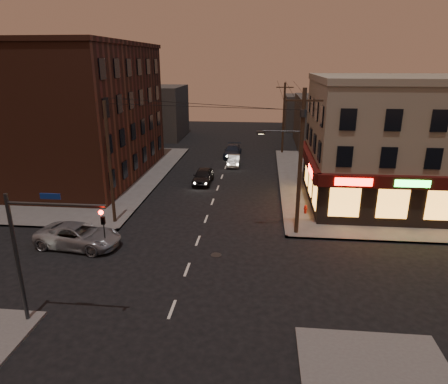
# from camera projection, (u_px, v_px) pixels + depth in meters

# --- Properties ---
(ground) EXTENTS (120.00, 120.00, 0.00)m
(ground) POSITION_uv_depth(u_px,v_px,m) (187.00, 270.00, 23.64)
(ground) COLOR black
(ground) RESTS_ON ground
(sidewalk_ne) EXTENTS (24.00, 28.00, 0.15)m
(sidewalk_ne) POSITION_uv_depth(u_px,v_px,m) (400.00, 184.00, 39.88)
(sidewalk_ne) COLOR #514F4C
(sidewalk_ne) RESTS_ON ground
(sidewalk_nw) EXTENTS (24.00, 28.00, 0.15)m
(sidewalk_nw) POSITION_uv_depth(u_px,v_px,m) (56.00, 174.00, 43.27)
(sidewalk_nw) COLOR #514F4C
(sidewalk_nw) RESTS_ON ground
(pizza_building) EXTENTS (15.85, 12.85, 10.50)m
(pizza_building) POSITION_uv_depth(u_px,v_px,m) (404.00, 142.00, 33.15)
(pizza_building) COLOR gray
(pizza_building) RESTS_ON sidewalk_ne
(brick_apartment) EXTENTS (12.00, 20.00, 13.00)m
(brick_apartment) POSITION_uv_depth(u_px,v_px,m) (80.00, 113.00, 40.88)
(brick_apartment) COLOR #4E2619
(brick_apartment) RESTS_ON sidewalk_nw
(bg_building_ne_a) EXTENTS (10.00, 12.00, 7.00)m
(bg_building_ne_a) POSITION_uv_depth(u_px,v_px,m) (332.00, 121.00, 57.13)
(bg_building_ne_a) COLOR #3F3D3A
(bg_building_ne_a) RESTS_ON ground
(bg_building_nw) EXTENTS (9.00, 10.00, 8.00)m
(bg_building_nw) POSITION_uv_depth(u_px,v_px,m) (155.00, 112.00, 63.30)
(bg_building_nw) COLOR #3F3D3A
(bg_building_nw) RESTS_ON ground
(bg_building_ne_b) EXTENTS (8.00, 8.00, 6.00)m
(bg_building_ne_b) POSITION_uv_depth(u_px,v_px,m) (308.00, 113.00, 70.70)
(bg_building_ne_b) COLOR #3F3D3A
(bg_building_ne_b) RESTS_ON ground
(utility_pole_main) EXTENTS (4.20, 0.44, 10.00)m
(utility_pole_main) POSITION_uv_depth(u_px,v_px,m) (299.00, 155.00, 26.69)
(utility_pole_main) COLOR #382619
(utility_pole_main) RESTS_ON sidewalk_ne
(utility_pole_far) EXTENTS (0.26, 0.26, 9.00)m
(utility_pole_far) POSITION_uv_depth(u_px,v_px,m) (284.00, 118.00, 51.78)
(utility_pole_far) COLOR #382619
(utility_pole_far) RESTS_ON sidewalk_ne
(utility_pole_west) EXTENTS (0.24, 0.24, 9.00)m
(utility_pole_west) POSITION_uv_depth(u_px,v_px,m) (110.00, 164.00, 28.97)
(utility_pole_west) COLOR #382619
(utility_pole_west) RESTS_ON sidewalk_nw
(traffic_signal) EXTENTS (4.49, 0.32, 6.47)m
(traffic_signal) POSITION_uv_depth(u_px,v_px,m) (36.00, 243.00, 17.57)
(traffic_signal) COLOR #333538
(traffic_signal) RESTS_ON ground
(suv_cross) EXTENTS (5.89, 3.28, 1.56)m
(suv_cross) POSITION_uv_depth(u_px,v_px,m) (79.00, 236.00, 26.33)
(suv_cross) COLOR gray
(suv_cross) RESTS_ON ground
(sedan_near) EXTENTS (1.86, 4.45, 1.50)m
(sedan_near) POSITION_uv_depth(u_px,v_px,m) (203.00, 176.00, 40.02)
(sedan_near) COLOR black
(sedan_near) RESTS_ON ground
(sedan_mid) EXTENTS (1.36, 3.86, 1.27)m
(sedan_mid) POSITION_uv_depth(u_px,v_px,m) (234.00, 160.00, 46.76)
(sedan_mid) COLOR slate
(sedan_mid) RESTS_ON ground
(sedan_far) EXTENTS (2.15, 5.08, 1.46)m
(sedan_far) POSITION_uv_depth(u_px,v_px,m) (233.00, 151.00, 51.12)
(sedan_far) COLOR #192333
(sedan_far) RESTS_ON ground
(fire_hydrant) EXTENTS (0.31, 0.31, 0.69)m
(fire_hydrant) POSITION_uv_depth(u_px,v_px,m) (305.00, 209.00, 31.85)
(fire_hydrant) COLOR maroon
(fire_hydrant) RESTS_ON sidewalk_ne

